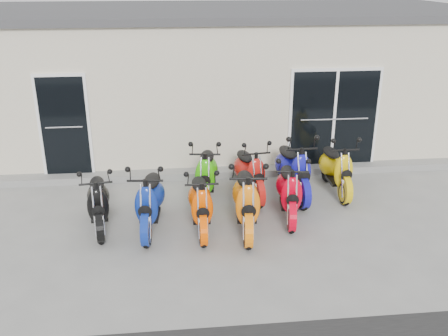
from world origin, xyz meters
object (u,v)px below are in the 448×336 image
(scooter_front_orange_a, at_px, (201,196))
(scooter_front_orange_b, at_px, (246,192))
(scooter_front_black, at_px, (98,195))
(scooter_back_green, at_px, (206,167))
(scooter_back_yellow, at_px, (336,162))
(scooter_front_red, at_px, (289,184))
(scooter_back_blue, at_px, (293,163))
(scooter_back_red, at_px, (250,166))
(scooter_front_blue, at_px, (149,194))

(scooter_front_orange_a, xyz_separation_m, scooter_front_orange_b, (0.78, -0.07, 0.07))
(scooter_front_black, relative_size, scooter_back_green, 0.93)
(scooter_back_yellow, bearing_deg, scooter_front_red, -141.06)
(scooter_back_green, bearing_deg, scooter_back_blue, 5.02)
(scooter_front_orange_a, relative_size, scooter_back_green, 0.95)
(scooter_back_red, relative_size, scooter_back_blue, 0.91)
(scooter_back_red, bearing_deg, scooter_front_orange_a, -136.87)
(scooter_front_black, distance_m, scooter_back_blue, 3.81)
(scooter_front_black, relative_size, scooter_back_blue, 0.88)
(scooter_back_yellow, bearing_deg, scooter_back_red, 178.99)
(scooter_back_green, bearing_deg, scooter_front_orange_b, -59.48)
(scooter_front_black, distance_m, scooter_back_red, 3.02)
(scooter_front_blue, distance_m, scooter_front_orange_b, 1.67)
(scooter_back_red, xyz_separation_m, scooter_back_blue, (0.86, -0.09, 0.07))
(scooter_back_blue, bearing_deg, scooter_back_green, 173.96)
(scooter_front_black, distance_m, scooter_back_green, 2.21)
(scooter_front_blue, xyz_separation_m, scooter_back_red, (1.93, 1.20, -0.04))
(scooter_front_blue, bearing_deg, scooter_front_orange_a, -2.91)
(scooter_front_red, bearing_deg, scooter_back_yellow, 47.12)
(scooter_back_yellow, bearing_deg, scooter_back_green, 179.97)
(scooter_front_black, height_order, scooter_front_red, scooter_front_red)
(scooter_front_black, bearing_deg, scooter_front_blue, -17.02)
(scooter_back_red, distance_m, scooter_back_blue, 0.86)
(scooter_front_blue, relative_size, scooter_back_green, 1.01)
(scooter_front_orange_a, distance_m, scooter_back_red, 1.69)
(scooter_front_orange_a, height_order, scooter_front_orange_b, scooter_front_orange_b)
(scooter_front_orange_b, height_order, scooter_back_yellow, scooter_front_orange_b)
(scooter_front_orange_b, height_order, scooter_back_red, scooter_front_orange_b)
(scooter_front_black, height_order, scooter_front_orange_a, scooter_front_orange_a)
(scooter_front_blue, relative_size, scooter_back_blue, 0.96)
(scooter_front_orange_b, xyz_separation_m, scooter_back_red, (0.27, 1.39, -0.07))
(scooter_front_orange_b, xyz_separation_m, scooter_front_red, (0.84, 0.40, -0.06))
(scooter_front_orange_b, distance_m, scooter_back_yellow, 2.45)
(scooter_front_orange_a, xyz_separation_m, scooter_back_green, (0.19, 1.28, 0.03))
(scooter_front_orange_b, xyz_separation_m, scooter_back_blue, (1.13, 1.30, -0.00))
(scooter_front_black, relative_size, scooter_front_orange_a, 0.98)
(scooter_back_yellow, bearing_deg, scooter_front_orange_b, -146.42)
(scooter_front_blue, height_order, scooter_front_orange_a, scooter_front_blue)
(scooter_back_blue, bearing_deg, scooter_front_black, -169.56)
(scooter_front_blue, bearing_deg, scooter_front_black, 175.78)
(scooter_front_black, xyz_separation_m, scooter_back_yellow, (4.59, 1.04, 0.03))
(scooter_back_green, height_order, scooter_back_yellow, scooter_back_green)
(scooter_front_red, bearing_deg, scooter_back_red, 127.78)
(scooter_front_black, bearing_deg, scooter_back_blue, 6.61)
(scooter_back_red, xyz_separation_m, scooter_back_yellow, (1.76, -0.02, 0.01))
(scooter_front_blue, xyz_separation_m, scooter_front_red, (2.50, 0.21, -0.03))
(scooter_front_orange_a, height_order, scooter_front_red, scooter_front_red)
(scooter_front_orange_a, xyz_separation_m, scooter_back_yellow, (2.82, 1.30, 0.02))
(scooter_front_red, distance_m, scooter_back_red, 1.15)
(scooter_front_black, height_order, scooter_back_yellow, scooter_back_yellow)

